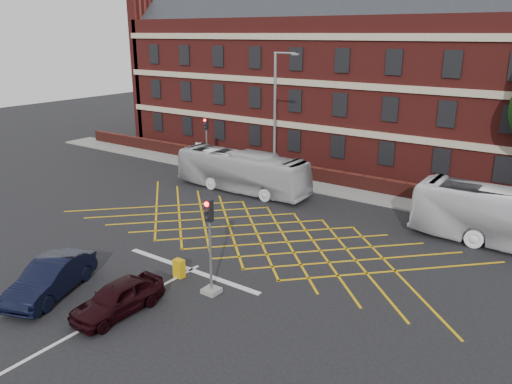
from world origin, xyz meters
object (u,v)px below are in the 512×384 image
Objects in this scene: car_maroon at (118,298)px; street_lamp at (275,146)px; bus_left at (242,171)px; direction_signs at (201,152)px; traffic_light_far at (207,149)px; car_navy at (51,278)px; utility_cabinet at (179,268)px; traffic_light_near at (210,256)px.

street_lamp reaches higher than car_maroon.
bus_left is 7.17m from direction_signs.
street_lamp reaches higher than traffic_light_far.
car_navy is (2.16, -16.60, -0.66)m from bus_left.
car_navy is 1.10× the size of traffic_light_far.
bus_left reaches higher than car_maroon.
traffic_light_far is at bearing 126.57° from utility_cabinet.
traffic_light_far reaches higher than bus_left.
traffic_light_far is at bearing 165.73° from street_lamp.
traffic_light_far is (-11.45, 18.88, 1.09)m from car_maroon.
traffic_light_far is 8.35m from street_lamp.
direction_signs is (-8.65, 19.65, 0.61)m from car_navy.
bus_left is at bearing 111.24° from car_maroon.
traffic_light_far is 18.96m from utility_cabinet.
car_maroon is at bearing -120.34° from traffic_light_near.
bus_left is 2.19× the size of car_navy.
traffic_light_near is at bearing -67.77° from street_lamp.
bus_left is 6.44m from traffic_light_far.
street_lamp is 13.90m from utility_cabinet.
car_navy is at bearing -172.47° from bus_left.
direction_signs reaches higher than car_maroon.
car_navy is at bearing -67.98° from traffic_light_far.
street_lamp reaches higher than utility_cabinet.
street_lamp reaches higher than bus_left.
traffic_light_near is 21.11m from direction_signs.
traffic_light_far reaches higher than car_maroon.
street_lamp is 4.36× the size of direction_signs.
utility_cabinet is (-2.17, 0.28, -1.33)m from traffic_light_near.
street_lamp is (-3.51, 16.86, 2.68)m from car_maroon.
traffic_light_far is (-5.73, 2.91, 0.34)m from bus_left.
bus_left is 16.98m from car_maroon.
street_lamp is at bearing -13.92° from direction_signs.
traffic_light_far is 0.87m from direction_signs.
direction_signs is at bearing 169.78° from traffic_light_far.
car_maroon is at bearing -57.29° from direction_signs.
car_navy is at bearing -168.40° from car_maroon.
traffic_light_near is 1.00× the size of traffic_light_far.
car_navy is 3.62m from car_maroon.
street_lamp reaches higher than direction_signs.
utility_cabinet is at bearing -51.87° from direction_signs.
direction_signs is at bearing 128.13° from utility_cabinet.
traffic_light_near is (7.71, -12.57, 0.34)m from bus_left.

